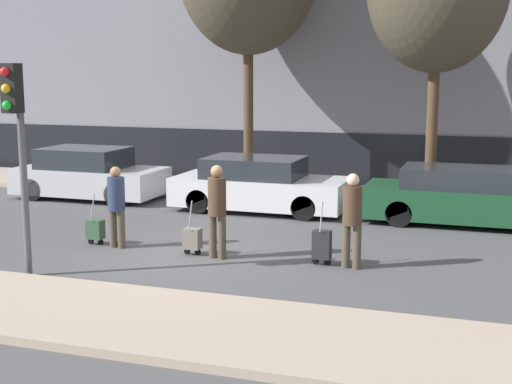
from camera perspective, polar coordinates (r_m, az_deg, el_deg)
The scene contains 15 objects.
ground_plane at distance 13.74m, azimuth -4.86°, elevation -4.97°, with size 80.00×80.00×0.00m, color #4C4C4F.
sidewalk_near at distance 10.54m, azimuth -13.09°, elevation -9.43°, with size 28.00×2.50×0.12m.
sidewalk_far at distance 20.20m, azimuth 3.04°, elevation -0.05°, with size 28.00×3.00×0.12m.
building_facade at distance 23.60m, azimuth 5.67°, elevation 12.86°, with size 28.00×3.19×9.62m.
parked_car_0 at distance 20.10m, azimuth -13.24°, elevation 1.36°, with size 4.05×1.88×1.39m.
parked_car_1 at distance 17.80m, azimuth 0.25°, elevation 0.52°, with size 4.31×1.86×1.34m.
parked_car_2 at distance 16.90m, azimuth 16.37°, elevation -0.41°, with size 4.58×1.75×1.30m.
pedestrian_left at distance 14.27m, azimuth -11.11°, elevation -0.80°, with size 0.35×0.34×1.62m.
trolley_left at distance 14.73m, azimuth -12.73°, elevation -2.95°, with size 0.34×0.29×1.04m.
pedestrian_center at distance 13.21m, azimuth -3.13°, elevation -1.10°, with size 0.35×0.34×1.76m.
trolley_center at distance 13.63m, azimuth -5.12°, elevation -3.75°, with size 0.34×0.29×1.05m.
pedestrian_right at distance 12.63m, azimuth 7.70°, elevation -1.83°, with size 0.35×0.34×1.70m.
trolley_right at distance 12.91m, azimuth 5.29°, elevation -4.23°, with size 0.34×0.29×1.17m.
traffic_light at distance 12.36m, azimuth -18.61°, elevation 4.99°, with size 0.28×0.47×3.59m.
parked_bicycle at distance 19.47m, azimuth 18.04°, elevation 0.41°, with size 1.77×0.06×0.96m.
Camera 1 is at (5.33, -12.19, 3.46)m, focal length 50.00 mm.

